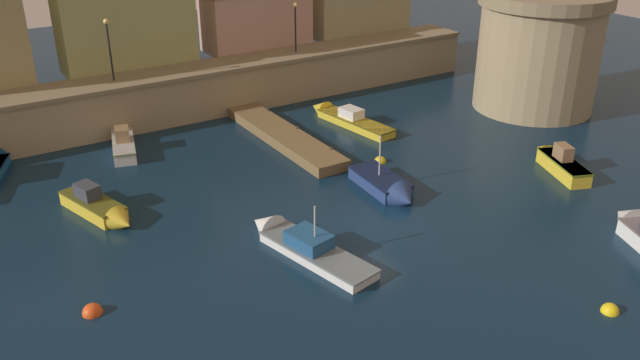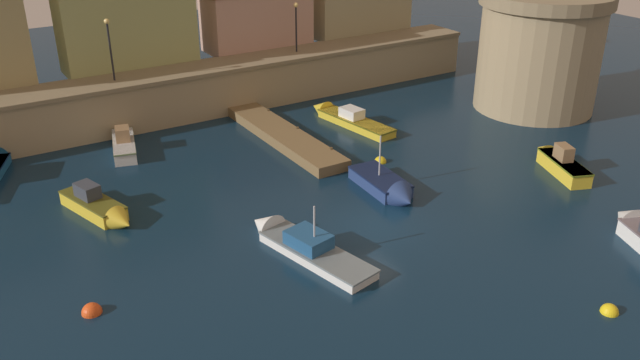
{
  "view_description": "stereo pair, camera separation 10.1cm",
  "coord_description": "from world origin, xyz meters",
  "views": [
    {
      "loc": [
        -16.36,
        -21.55,
        15.3
      ],
      "look_at": [
        0.0,
        4.59,
        0.54
      ],
      "focal_mm": 37.49,
      "sensor_mm": 36.0,
      "label": 1
    },
    {
      "loc": [
        -16.28,
        -21.6,
        15.3
      ],
      "look_at": [
        0.0,
        4.59,
        0.54
      ],
      "focal_mm": 37.49,
      "sensor_mm": 36.0,
      "label": 2
    }
  ],
  "objects": [
    {
      "name": "ground_plane",
      "position": [
        0.0,
        0.0,
        0.0
      ],
      "size": [
        102.36,
        102.36,
        0.0
      ],
      "primitive_type": "plane",
      "color": "#0C2338"
    },
    {
      "name": "quay_wall",
      "position": [
        0.0,
        18.63,
        1.59
      ],
      "size": [
        41.26,
        3.44,
        3.17
      ],
      "color": "#9E8966",
      "rests_on": "ground"
    },
    {
      "name": "old_town_backdrop",
      "position": [
        0.28,
        22.27,
        6.46
      ],
      "size": [
        37.48,
        5.3,
        8.27
      ],
      "color": "tan",
      "rests_on": "ground"
    },
    {
      "name": "fortress_tower",
      "position": [
        19.05,
        7.7,
        3.94
      ],
      "size": [
        8.51,
        8.51,
        7.75
      ],
      "color": "#9E8966",
      "rests_on": "ground"
    },
    {
      "name": "pier_dock",
      "position": [
        1.65,
        11.36,
        0.31
      ],
      "size": [
        2.09,
        11.39,
        0.7
      ],
      "color": "brown",
      "rests_on": "ground"
    },
    {
      "name": "quay_lamp_0",
      "position": [
        -6.11,
        18.63,
        5.63
      ],
      "size": [
        0.32,
        0.32,
        3.76
      ],
      "color": "black",
      "rests_on": "quay_wall"
    },
    {
      "name": "quay_lamp_1",
      "position": [
        6.78,
        18.63,
        5.43
      ],
      "size": [
        0.32,
        0.32,
        3.4
      ],
      "color": "black",
      "rests_on": "quay_wall"
    },
    {
      "name": "moored_boat_0",
      "position": [
        -3.91,
        0.21,
        0.33
      ],
      "size": [
        3.01,
        7.28,
        3.02
      ],
      "rotation": [
        0.0,
        0.0,
        1.78
      ],
      "color": "white",
      "rests_on": "ground"
    },
    {
      "name": "moored_boat_1",
      "position": [
        6.54,
        12.09,
        0.35
      ],
      "size": [
        2.3,
        7.39,
        1.52
      ],
      "rotation": [
        0.0,
        0.0,
        1.7
      ],
      "color": "gold",
      "rests_on": "ground"
    },
    {
      "name": "moored_boat_3",
      "position": [
        12.31,
        -0.27,
        0.5
      ],
      "size": [
        2.81,
        4.92,
        1.74
      ],
      "rotation": [
        0.0,
        0.0,
        1.2
      ],
      "color": "gold",
      "rests_on": "ground"
    },
    {
      "name": "moored_boat_4",
      "position": [
        -10.38,
        7.67,
        0.45
      ],
      "size": [
        2.66,
        5.16,
        1.64
      ],
      "rotation": [
        0.0,
        0.0,
        -1.28
      ],
      "color": "gold",
      "rests_on": "ground"
    },
    {
      "name": "moored_boat_5",
      "position": [
        -6.9,
        15.37,
        0.46
      ],
      "size": [
        2.5,
        5.44,
        1.7
      ],
      "rotation": [
        0.0,
        0.0,
        1.31
      ],
      "color": "white",
      "rests_on": "ground"
    },
    {
      "name": "moored_boat_8",
      "position": [
        2.68,
        2.33,
        0.36
      ],
      "size": [
        1.97,
        4.71,
        3.31
      ],
      "rotation": [
        0.0,
        0.0,
        -1.64
      ],
      "color": "navy",
      "rests_on": "ground"
    },
    {
      "name": "mooring_buoy_0",
      "position": [
        -12.77,
        0.27,
        0.0
      ],
      "size": [
        0.77,
        0.77,
        0.77
      ],
      "primitive_type": "sphere",
      "color": "#EA4C19",
      "rests_on": "ground"
    },
    {
      "name": "mooring_buoy_1",
      "position": [
        4.71,
        5.74,
        0.0
      ],
      "size": [
        0.68,
        0.68,
        0.68
      ],
      "primitive_type": "sphere",
      "color": "yellow",
      "rests_on": "ground"
    },
    {
      "name": "mooring_buoy_2",
      "position": [
        3.74,
        -9.97,
        0.0
      ],
      "size": [
        0.68,
        0.68,
        0.68
      ],
      "primitive_type": "sphere",
      "color": "yellow",
      "rests_on": "ground"
    }
  ]
}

